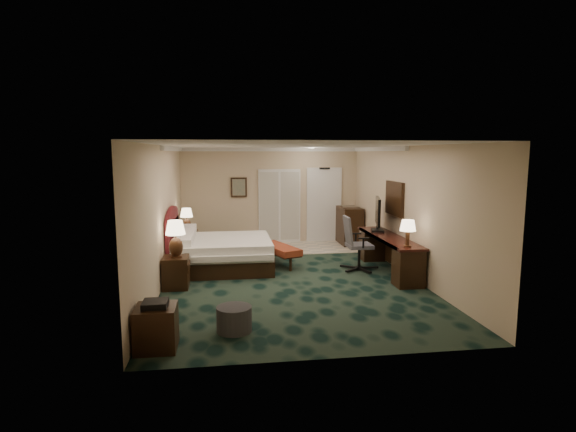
{
  "coord_description": "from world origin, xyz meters",
  "views": [
    {
      "loc": [
        -1.27,
        -8.93,
        2.55
      ],
      "look_at": [
        0.06,
        0.6,
        1.2
      ],
      "focal_mm": 28.0,
      "sensor_mm": 36.0,
      "label": 1
    }
  ],
  "objects": [
    {
      "name": "floor",
      "position": [
        0.0,
        0.0,
        0.0
      ],
      "size": [
        5.0,
        7.5,
        0.0
      ],
      "primitive_type": "cube",
      "color": "black",
      "rests_on": "ground"
    },
    {
      "name": "wall_art",
      "position": [
        -0.9,
        3.71,
        1.6
      ],
      "size": [
        0.45,
        0.06,
        0.55
      ],
      "primitive_type": "cube",
      "color": "slate",
      "rests_on": "wall_back"
    },
    {
      "name": "wall_left",
      "position": [
        -2.5,
        0.0,
        1.35
      ],
      "size": [
        0.0,
        7.5,
        2.7
      ],
      "primitive_type": "cube",
      "color": "beige",
      "rests_on": "ground"
    },
    {
      "name": "lamp_far",
      "position": [
        -2.25,
        2.36,
        0.9
      ],
      "size": [
        0.39,
        0.39,
        0.58
      ],
      "primitive_type": null,
      "rotation": [
        0.0,
        0.0,
        -0.33
      ],
      "color": "black",
      "rests_on": "nightstand_far"
    },
    {
      "name": "headboard",
      "position": [
        -2.44,
        1.0,
        0.7
      ],
      "size": [
        0.12,
        2.0,
        1.4
      ],
      "primitive_type": null,
      "color": "#49151A",
      "rests_on": "ground"
    },
    {
      "name": "wall_front",
      "position": [
        0.0,
        -3.75,
        1.35
      ],
      "size": [
        5.0,
        0.0,
        2.7
      ],
      "primitive_type": "cube",
      "color": "beige",
      "rests_on": "ground"
    },
    {
      "name": "desk",
      "position": [
        2.19,
        0.17,
        0.39
      ],
      "size": [
        0.58,
        2.68,
        0.77
      ],
      "primitive_type": "cube",
      "color": "black",
      "rests_on": "ground"
    },
    {
      "name": "tv",
      "position": [
        2.16,
        0.82,
        1.16
      ],
      "size": [
        0.35,
        0.98,
        0.78
      ],
      "primitive_type": "cube",
      "rotation": [
        0.0,
        0.0,
        -0.27
      ],
      "color": "black",
      "rests_on": "desk"
    },
    {
      "name": "lamp_near",
      "position": [
        -2.22,
        -0.43,
        0.95
      ],
      "size": [
        0.4,
        0.4,
        0.7
      ],
      "primitive_type": null,
      "rotation": [
        0.0,
        0.0,
        0.08
      ],
      "color": "black",
      "rests_on": "nightstand_near"
    },
    {
      "name": "nightstand_far",
      "position": [
        -2.23,
        2.38,
        0.31
      ],
      "size": [
        0.49,
        0.56,
        0.61
      ],
      "primitive_type": "cube",
      "color": "black",
      "rests_on": "ground"
    },
    {
      "name": "closet_doors",
      "position": [
        0.25,
        3.71,
        1.05
      ],
      "size": [
        1.2,
        0.06,
        2.1
      ],
      "primitive_type": "cube",
      "color": "#B6B39D",
      "rests_on": "ground"
    },
    {
      "name": "wall_mirror",
      "position": [
        2.46,
        0.6,
        1.55
      ],
      "size": [
        0.05,
        0.95,
        0.75
      ],
      "primitive_type": "cube",
      "color": "white",
      "rests_on": "wall_right"
    },
    {
      "name": "nightstand_near",
      "position": [
        -2.24,
        -0.4,
        0.3
      ],
      "size": [
        0.48,
        0.55,
        0.6
      ],
      "primitive_type": "cube",
      "color": "black",
      "rests_on": "ground"
    },
    {
      "name": "minibar",
      "position": [
        2.18,
        3.2,
        0.52
      ],
      "size": [
        0.55,
        0.99,
        1.04
      ],
      "primitive_type": "cube",
      "color": "black",
      "rests_on": "ground"
    },
    {
      "name": "bed",
      "position": [
        -1.35,
        0.96,
        0.33
      ],
      "size": [
        2.1,
        1.95,
        0.67
      ],
      "primitive_type": "cube",
      "color": "silver",
      "rests_on": "ground"
    },
    {
      "name": "bed_bench",
      "position": [
        -0.08,
        1.07,
        0.23
      ],
      "size": [
        0.93,
        1.42,
        0.45
      ],
      "primitive_type": "cube",
      "rotation": [
        0.0,
        0.0,
        0.38
      ],
      "color": "maroon",
      "rests_on": "ground"
    },
    {
      "name": "desk_chair",
      "position": [
        1.61,
        0.38,
        0.6
      ],
      "size": [
        0.7,
        0.65,
        1.2
      ],
      "primitive_type": null,
      "rotation": [
        0.0,
        0.0,
        -0.0
      ],
      "color": "#474748",
      "rests_on": "ground"
    },
    {
      "name": "crown_molding",
      "position": [
        0.0,
        0.0,
        2.65
      ],
      "size": [
        5.0,
        7.5,
        0.1
      ],
      "primitive_type": null,
      "color": "white",
      "rests_on": "wall_back"
    },
    {
      "name": "wall_back",
      "position": [
        0.0,
        3.75,
        1.35
      ],
      "size": [
        5.0,
        0.0,
        2.7
      ],
      "primitive_type": "cube",
      "color": "beige",
      "rests_on": "ground"
    },
    {
      "name": "entry_door",
      "position": [
        1.55,
        3.72,
        1.05
      ],
      "size": [
        1.02,
        0.06,
        2.18
      ],
      "primitive_type": "cube",
      "color": "white",
      "rests_on": "ground"
    },
    {
      "name": "ottoman",
      "position": [
        -1.18,
        -2.69,
        0.18
      ],
      "size": [
        0.59,
        0.59,
        0.36
      ],
      "primitive_type": "cylinder",
      "rotation": [
        0.0,
        0.0,
        -0.18
      ],
      "color": "#333333",
      "rests_on": "ground"
    },
    {
      "name": "side_table",
      "position": [
        -2.21,
        -3.14,
        0.29
      ],
      "size": [
        0.53,
        0.53,
        0.57
      ],
      "primitive_type": "cube",
      "color": "black",
      "rests_on": "ground"
    },
    {
      "name": "wall_right",
      "position": [
        2.5,
        0.0,
        1.35
      ],
      "size": [
        0.0,
        7.5,
        2.7
      ],
      "primitive_type": "cube",
      "color": "beige",
      "rests_on": "ground"
    },
    {
      "name": "ceiling",
      "position": [
        0.0,
        0.0,
        2.7
      ],
      "size": [
        5.0,
        7.5,
        0.0
      ],
      "primitive_type": "cube",
      "color": "silver",
      "rests_on": "wall_back"
    },
    {
      "name": "desk_lamp",
      "position": [
        2.16,
        -0.91,
        1.04
      ],
      "size": [
        0.33,
        0.33,
        0.53
      ],
      "primitive_type": null,
      "rotation": [
        0.0,
        0.0,
        0.12
      ],
      "color": "black",
      "rests_on": "desk"
    },
    {
      "name": "tile_patch",
      "position": [
        0.9,
        2.9,
        0.01
      ],
      "size": [
        3.2,
        1.7,
        0.01
      ],
      "primitive_type": "cube",
      "color": "#B1AC9D",
      "rests_on": "ground"
    }
  ]
}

